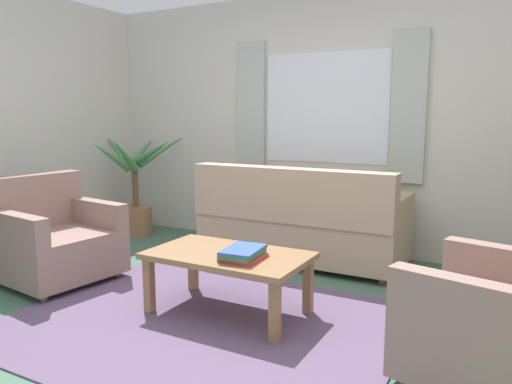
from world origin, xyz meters
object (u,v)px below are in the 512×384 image
at_px(armchair_left, 53,239).
at_px(book_stack_on_table, 243,254).
at_px(armchair_right, 509,321).
at_px(coffee_table, 228,261).
at_px(potted_plant, 136,189).
at_px(couch, 300,224).

xyz_separation_m(armchair_left, book_stack_on_table, (1.83, 0.00, 0.12)).
relative_size(armchair_right, book_stack_on_table, 2.92).
xyz_separation_m(coffee_table, potted_plant, (-2.17, 1.48, 0.15)).
xyz_separation_m(book_stack_on_table, potted_plant, (-2.34, 1.57, 0.05)).
distance_m(book_stack_on_table, potted_plant, 2.81).
bearing_deg(couch, book_stack_on_table, 98.95).
distance_m(armchair_left, book_stack_on_table, 1.84).
bearing_deg(armchair_right, armchair_left, -77.43).
distance_m(armchair_right, coffee_table, 1.74).
bearing_deg(armchair_right, potted_plant, -99.21).
height_order(armchair_left, book_stack_on_table, armchair_left).
distance_m(couch, coffee_table, 1.37).
distance_m(couch, potted_plant, 2.12).
xyz_separation_m(armchair_left, coffee_table, (1.67, 0.09, 0.03)).
relative_size(book_stack_on_table, potted_plant, 0.27).
relative_size(couch, coffee_table, 1.73).
relative_size(couch, book_stack_on_table, 5.53).
height_order(couch, potted_plant, potted_plant).
bearing_deg(book_stack_on_table, couch, 98.95).
bearing_deg(couch, armchair_left, 42.29).
relative_size(couch, armchair_right, 1.89).
height_order(coffee_table, potted_plant, potted_plant).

